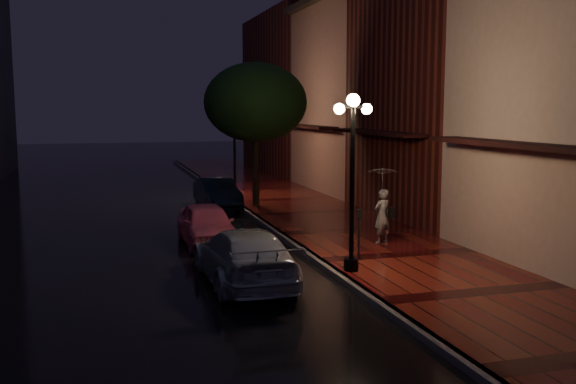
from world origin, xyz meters
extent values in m
plane|color=black|center=(0.00, 0.00, 0.00)|extent=(120.00, 120.00, 0.00)
cube|color=#480C0E|center=(2.25, 0.00, 0.07)|extent=(4.50, 60.00, 0.15)
cube|color=#595451|center=(0.00, 0.00, 0.07)|extent=(0.25, 60.00, 0.15)
cube|color=#511914|center=(7.00, 2.00, 5.50)|extent=(5.00, 8.00, 11.00)
cube|color=#8C5951|center=(7.00, 10.00, 4.50)|extent=(5.00, 8.00, 9.00)
cube|color=#511914|center=(7.00, 20.00, 5.00)|extent=(5.00, 12.00, 10.00)
cylinder|color=black|center=(0.35, -5.00, 2.15)|extent=(0.12, 0.12, 4.00)
cylinder|color=black|center=(0.35, -5.00, 0.30)|extent=(0.36, 0.36, 0.30)
cube|color=black|center=(0.35, -5.00, 4.15)|extent=(0.70, 0.08, 0.08)
sphere|color=#E8C68B|center=(0.35, -5.00, 4.30)|extent=(0.32, 0.32, 0.32)
sphere|color=#E8C68B|center=(0.00, -5.00, 4.10)|extent=(0.26, 0.26, 0.26)
sphere|color=#E8C68B|center=(0.70, -5.00, 4.10)|extent=(0.26, 0.26, 0.26)
cylinder|color=black|center=(0.35, 9.00, 2.15)|extent=(0.12, 0.12, 4.00)
cylinder|color=black|center=(0.35, 9.00, 0.30)|extent=(0.36, 0.36, 0.30)
cube|color=black|center=(0.35, 9.00, 4.15)|extent=(0.70, 0.08, 0.08)
sphere|color=#E8C68B|center=(0.35, 9.00, 4.30)|extent=(0.32, 0.32, 0.32)
sphere|color=#E8C68B|center=(0.00, 9.00, 4.10)|extent=(0.26, 0.26, 0.26)
sphere|color=#E8C68B|center=(0.70, 9.00, 4.10)|extent=(0.26, 0.26, 0.26)
cylinder|color=black|center=(0.60, 6.00, 1.75)|extent=(0.28, 0.28, 3.20)
ellipsoid|color=black|center=(0.60, 6.00, 4.35)|extent=(4.16, 4.16, 3.20)
sphere|color=black|center=(1.30, 6.60, 3.75)|extent=(1.80, 1.80, 1.80)
sphere|color=black|center=(0.00, 5.30, 3.85)|extent=(1.80, 1.80, 1.80)
imported|color=#DA5A77|center=(-2.45, -0.34, 0.63)|extent=(1.55, 3.73, 1.26)
imported|color=black|center=(-0.89, 6.68, 0.63)|extent=(1.52, 3.86, 1.25)
imported|color=#A7A7AE|center=(-2.31, -4.86, 0.66)|extent=(1.93, 4.58, 1.32)
imported|color=silver|center=(2.43, -2.24, 0.96)|extent=(0.69, 0.57, 1.61)
imported|color=silver|center=(2.43, -2.24, 1.98)|extent=(0.94, 0.96, 0.86)
cylinder|color=black|center=(2.43, -2.24, 1.33)|extent=(0.02, 0.02, 1.29)
cube|color=black|center=(2.70, -2.29, 1.06)|extent=(0.13, 0.30, 0.32)
cylinder|color=black|center=(1.00, -3.93, 0.71)|extent=(0.06, 0.06, 1.12)
cube|color=black|center=(1.00, -3.93, 1.37)|extent=(0.14, 0.11, 0.22)
camera|label=1|loc=(-5.48, -19.31, 4.12)|focal=40.00mm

